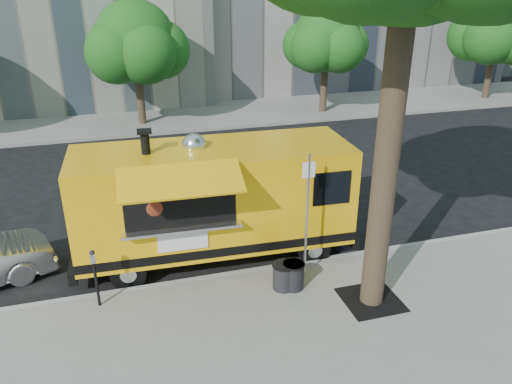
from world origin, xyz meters
TOP-DOWN VIEW (x-y plane):
  - ground at (0.00, 0.00)m, footprint 120.00×120.00m
  - sidewalk at (0.00, -4.00)m, footprint 60.00×6.00m
  - curb at (0.00, -0.93)m, footprint 60.00×0.14m
  - far_sidewalk at (0.00, 13.50)m, footprint 60.00×5.00m
  - tree_well at (2.60, -2.80)m, footprint 1.20×1.20m
  - far_tree_b at (-1.00, 12.70)m, footprint 3.60×3.60m
  - far_tree_c at (8.00, 12.40)m, footprint 3.24×3.24m
  - far_tree_d at (18.00, 12.60)m, footprint 3.78×3.78m
  - sign_post at (1.55, -1.55)m, footprint 0.28×0.06m
  - parking_meter at (-3.00, -1.35)m, footprint 0.11×0.11m
  - food_truck at (-0.19, 0.17)m, footprint 6.95×3.31m
  - trash_bin_left at (0.93, -1.84)m, footprint 0.51×0.51m
  - trash_bin_right at (1.15, -1.88)m, footprint 0.52×0.52m

SIDE VIEW (x-z plane):
  - ground at x=0.00m, z-range 0.00..0.00m
  - sidewalk at x=0.00m, z-range 0.00..0.15m
  - curb at x=0.00m, z-range -0.01..0.15m
  - far_sidewalk at x=0.00m, z-range 0.00..0.15m
  - tree_well at x=2.60m, z-range 0.14..0.17m
  - trash_bin_left at x=0.93m, z-range 0.17..0.78m
  - trash_bin_right at x=1.15m, z-range 0.17..0.79m
  - parking_meter at x=-3.00m, z-range 0.31..1.65m
  - food_truck at x=-0.19m, z-range -0.10..3.29m
  - sign_post at x=1.55m, z-range 0.35..3.35m
  - far_tree_c at x=8.00m, z-range 1.11..6.32m
  - far_tree_b at x=-1.00m, z-range 1.08..6.58m
  - far_tree_d at x=18.00m, z-range 1.07..6.71m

